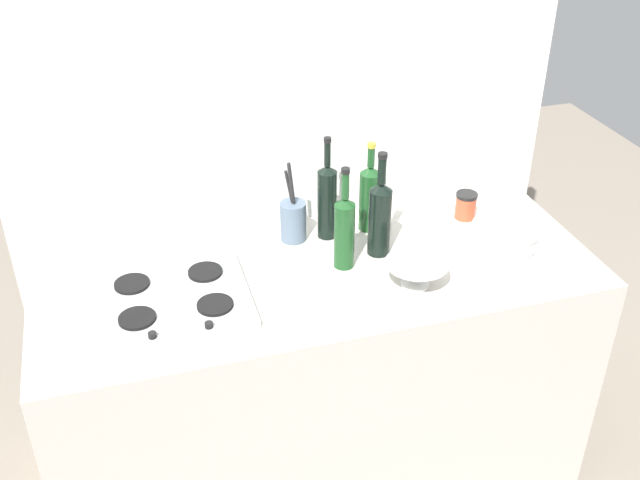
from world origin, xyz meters
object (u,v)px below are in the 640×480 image
at_px(mixing_bowl, 416,273).
at_px(utensil_crock, 293,220).
at_px(wine_bottle_leftmost, 370,196).
at_px(wine_bottle_mid_right, 344,230).
at_px(condiment_jar_front, 466,205).
at_px(stovetop_hob, 173,298).
at_px(wine_bottle_mid_left, 327,200).
at_px(wine_bottle_rightmost, 380,216).
at_px(plate_stack, 504,237).

relative_size(mixing_bowl, utensil_crock, 0.66).
bearing_deg(wine_bottle_leftmost, wine_bottle_mid_right, -128.13).
xyz_separation_m(wine_bottle_leftmost, condiment_jar_front, (0.36, -0.03, -0.08)).
xyz_separation_m(stovetop_hob, utensil_crock, (0.44, 0.25, 0.06)).
relative_size(wine_bottle_mid_left, condiment_jar_front, 3.79).
distance_m(wine_bottle_rightmost, mixing_bowl, 0.24).
relative_size(wine_bottle_mid_left, utensil_crock, 1.22).
bearing_deg(wine_bottle_rightmost, wine_bottle_mid_right, -162.91).
xyz_separation_m(wine_bottle_mid_left, wine_bottle_rightmost, (0.13, -0.15, -0.00)).
bearing_deg(wine_bottle_leftmost, plate_stack, -33.09).
relative_size(stovetop_hob, wine_bottle_mid_left, 1.23).
height_order(plate_stack, wine_bottle_leftmost, wine_bottle_leftmost).
height_order(plate_stack, condiment_jar_front, condiment_jar_front).
bearing_deg(wine_bottle_leftmost, condiment_jar_front, -4.68).
distance_m(wine_bottle_mid_right, utensil_crock, 0.24).
bearing_deg(wine_bottle_rightmost, wine_bottle_leftmost, 81.88).
height_order(plate_stack, utensil_crock, utensil_crock).
relative_size(plate_stack, condiment_jar_front, 2.34).
distance_m(plate_stack, wine_bottle_mid_right, 0.55).
bearing_deg(utensil_crock, plate_stack, -21.29).
distance_m(utensil_crock, condiment_jar_front, 0.63).
bearing_deg(wine_bottle_rightmost, plate_stack, -12.89).
xyz_separation_m(stovetop_hob, wine_bottle_rightmost, (0.69, 0.08, 0.12)).
bearing_deg(wine_bottle_mid_left, utensil_crock, 174.19).
height_order(wine_bottle_leftmost, condiment_jar_front, wine_bottle_leftmost).
relative_size(wine_bottle_rightmost, condiment_jar_front, 3.75).
bearing_deg(stovetop_hob, wine_bottle_rightmost, 6.96).
xyz_separation_m(plate_stack, mixing_bowl, (-0.37, -0.12, 0.00)).
relative_size(wine_bottle_rightmost, mixing_bowl, 1.84).
bearing_deg(condiment_jar_front, wine_bottle_mid_left, 177.59).
bearing_deg(plate_stack, wine_bottle_mid_right, 174.48).
relative_size(stovetop_hob, plate_stack, 1.99).
bearing_deg(wine_bottle_leftmost, wine_bottle_mid_left, -177.19).
bearing_deg(plate_stack, mixing_bowl, -162.06).
relative_size(stovetop_hob, utensil_crock, 1.50).
xyz_separation_m(stovetop_hob, wine_bottle_leftmost, (0.71, 0.24, 0.11)).
height_order(stovetop_hob, wine_bottle_mid_right, wine_bottle_mid_right).
bearing_deg(utensil_crock, wine_bottle_rightmost, -33.22).
distance_m(wine_bottle_mid_left, wine_bottle_rightmost, 0.20).
bearing_deg(plate_stack, condiment_jar_front, 97.94).
distance_m(wine_bottle_mid_left, condiment_jar_front, 0.52).
xyz_separation_m(wine_bottle_leftmost, wine_bottle_mid_right, (-0.16, -0.20, 0.01)).
bearing_deg(wine_bottle_mid_right, mixing_bowl, -43.87).
xyz_separation_m(wine_bottle_rightmost, utensil_crock, (-0.25, 0.16, -0.06)).
relative_size(wine_bottle_mid_right, condiment_jar_front, 3.61).
bearing_deg(wine_bottle_leftmost, mixing_bowl, -86.73).
relative_size(stovetop_hob, wine_bottle_rightmost, 1.24).
relative_size(wine_bottle_mid_left, wine_bottle_rightmost, 1.01).
xyz_separation_m(stovetop_hob, wine_bottle_mid_left, (0.56, 0.23, 0.13)).
bearing_deg(condiment_jar_front, plate_stack, -82.06).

